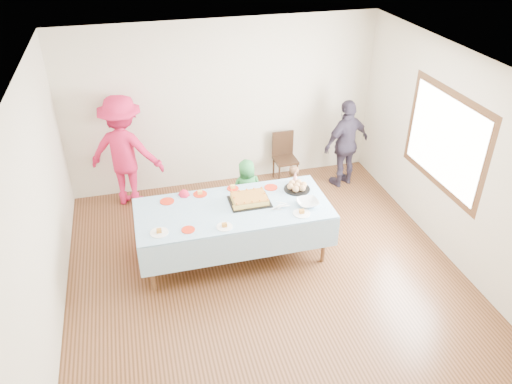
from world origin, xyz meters
TOP-DOWN VIEW (x-y plane):
  - ground at (0.00, 0.00)m, footprint 5.00×5.00m
  - room_walls at (0.05, 0.00)m, footprint 5.04×5.04m
  - party_table at (-0.31, 0.42)m, footprint 2.50×1.10m
  - birthday_cake at (-0.07, 0.49)m, footprint 0.53×0.41m
  - rolls_tray at (0.63, 0.64)m, footprint 0.36×0.36m
  - punch_bowl at (0.64, 0.23)m, footprint 0.28×0.28m
  - party_hat at (0.67, 0.82)m, footprint 0.10×0.10m
  - fork_pile at (0.28, 0.26)m, footprint 0.24×0.18m
  - plate_red_far_a at (-1.12, 0.78)m, footprint 0.19×0.19m
  - plate_red_far_b at (-0.67, 0.85)m, footprint 0.19×0.19m
  - plate_red_far_c at (-0.21, 0.88)m, footprint 0.16×0.16m
  - plate_red_far_d at (0.30, 0.77)m, footprint 0.18×0.18m
  - plate_red_near at (-0.94, 0.07)m, footprint 0.16×0.16m
  - plate_white_left at (-1.28, 0.10)m, footprint 0.22×0.22m
  - plate_white_mid at (-0.50, 0.02)m, footprint 0.20×0.20m
  - plate_white_right at (0.50, 0.06)m, footprint 0.22×0.22m
  - dining_chair at (0.98, 2.27)m, footprint 0.38×0.38m
  - toddler_left at (-0.88, 0.90)m, footprint 0.32×0.22m
  - toddler_mid at (0.09, 1.29)m, footprint 0.49×0.34m
  - toddler_right at (0.77, 1.23)m, footprint 0.44×0.37m
  - adult_left at (-1.60, 2.20)m, footprint 1.31×1.04m
  - adult_right at (1.90, 1.86)m, footprint 0.94×0.61m

SIDE VIEW (x-z plane):
  - ground at x=0.00m, z-range 0.00..0.00m
  - toddler_right at x=0.77m, z-range 0.00..0.80m
  - toddler_left at x=-0.88m, z-range 0.00..0.86m
  - dining_chair at x=0.98m, z-range 0.05..0.90m
  - toddler_mid at x=0.09m, z-range 0.00..0.96m
  - party_table at x=-0.31m, z-range 0.33..1.11m
  - adult_right at x=1.90m, z-range 0.00..1.49m
  - plate_red_far_a at x=-1.12m, z-range 0.78..0.79m
  - plate_red_far_b at x=-0.67m, z-range 0.78..0.79m
  - plate_red_far_c at x=-0.21m, z-range 0.78..0.79m
  - plate_red_far_d at x=0.30m, z-range 0.78..0.79m
  - plate_red_near at x=-0.94m, z-range 0.78..0.79m
  - plate_white_left at x=-1.28m, z-range 0.78..0.79m
  - plate_white_mid at x=-0.50m, z-range 0.78..0.79m
  - plate_white_right at x=0.50m, z-range 0.78..0.79m
  - fork_pile at x=0.28m, z-range 0.78..0.85m
  - punch_bowl at x=0.64m, z-range 0.78..0.85m
  - birthday_cake at x=-0.07m, z-range 0.78..0.87m
  - rolls_tray at x=0.63m, z-range 0.77..0.88m
  - party_hat at x=0.67m, z-range 0.78..0.95m
  - adult_left at x=-1.60m, z-range 0.00..1.77m
  - room_walls at x=0.05m, z-range 0.41..3.13m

